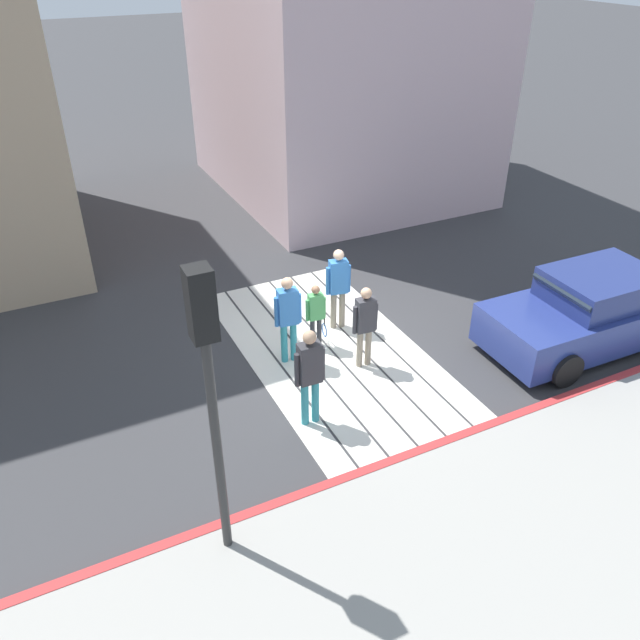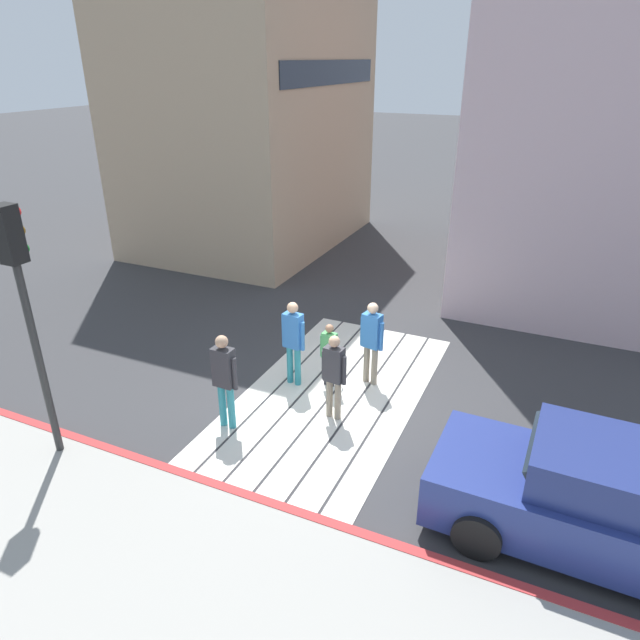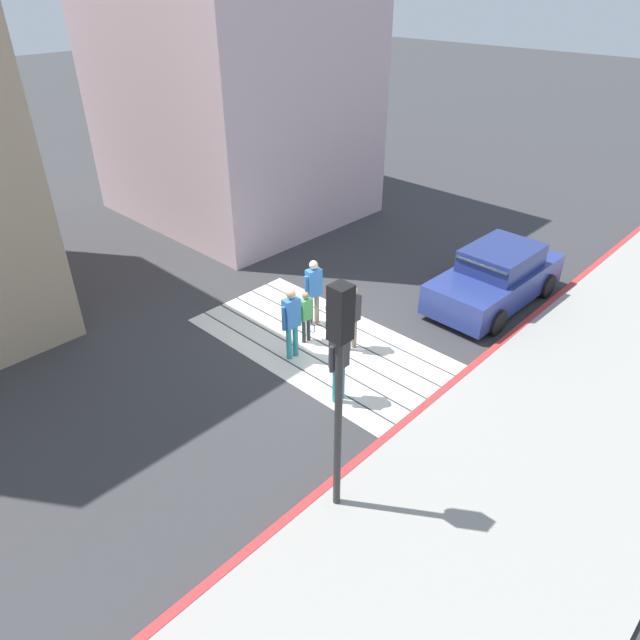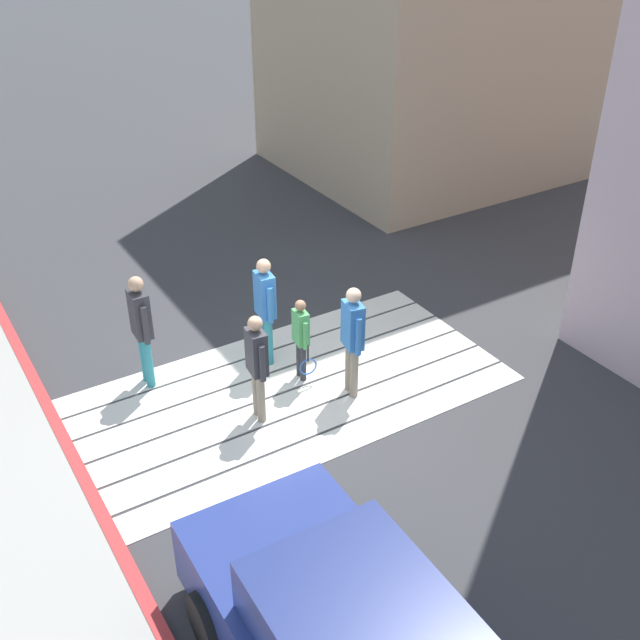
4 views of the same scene
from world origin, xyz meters
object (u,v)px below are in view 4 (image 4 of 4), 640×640
at_px(pedestrian_adult_side, 353,334).
at_px(pedestrian_child_with_racket, 301,335).
at_px(pedestrian_adult_trailing, 265,304).
at_px(pedestrian_teen_behind, 257,361).
at_px(pedestrian_adult_lead, 141,323).

height_order(pedestrian_adult_side, pedestrian_child_with_racket, pedestrian_adult_side).
distance_m(pedestrian_adult_trailing, pedestrian_teen_behind, 1.43).
height_order(pedestrian_adult_lead, pedestrian_child_with_racket, pedestrian_adult_lead).
distance_m(pedestrian_adult_lead, pedestrian_teen_behind, 1.93).
relative_size(pedestrian_adult_lead, pedestrian_teen_behind, 1.09).
bearing_deg(pedestrian_adult_side, pedestrian_adult_trailing, 115.38).
xyz_separation_m(pedestrian_adult_lead, pedestrian_teen_behind, (1.04, -1.62, -0.09)).
bearing_deg(pedestrian_adult_side, pedestrian_child_with_racket, 121.63).
height_order(pedestrian_teen_behind, pedestrian_child_with_racket, pedestrian_teen_behind).
bearing_deg(pedestrian_adult_lead, pedestrian_teen_behind, -57.29).
distance_m(pedestrian_adult_side, pedestrian_teen_behind, 1.45).
distance_m(pedestrian_adult_side, pedestrian_child_with_racket, 0.88).
relative_size(pedestrian_adult_lead, pedestrian_adult_trailing, 1.01).
bearing_deg(pedestrian_adult_lead, pedestrian_adult_trailing, -12.97).
relative_size(pedestrian_adult_lead, pedestrian_adult_side, 1.03).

